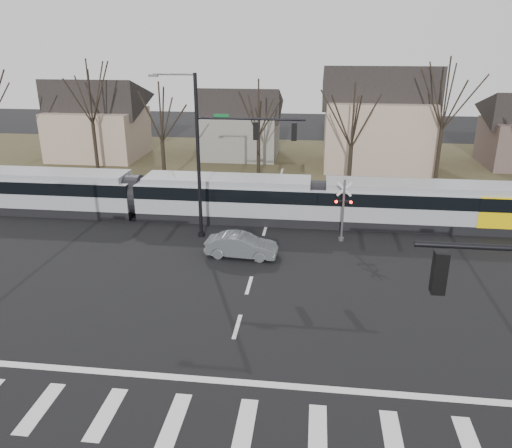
# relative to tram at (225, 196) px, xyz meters

# --- Properties ---
(ground) EXTENTS (140.00, 140.00, 0.00)m
(ground) POSITION_rel_tram_xyz_m (3.06, -16.00, -1.66)
(ground) COLOR black
(grass_verge) EXTENTS (140.00, 28.00, 0.01)m
(grass_verge) POSITION_rel_tram_xyz_m (3.06, 16.00, -1.66)
(grass_verge) COLOR #38331E
(grass_verge) RESTS_ON ground
(crosswalk) EXTENTS (27.00, 2.60, 0.01)m
(crosswalk) POSITION_rel_tram_xyz_m (3.06, -20.00, -1.66)
(crosswalk) COLOR silver
(crosswalk) RESTS_ON ground
(stop_line) EXTENTS (28.00, 0.35, 0.01)m
(stop_line) POSITION_rel_tram_xyz_m (3.06, -17.80, -1.66)
(stop_line) COLOR silver
(stop_line) RESTS_ON ground
(lane_dashes) EXTENTS (0.18, 30.00, 0.01)m
(lane_dashes) POSITION_rel_tram_xyz_m (3.06, -0.00, -1.66)
(lane_dashes) COLOR silver
(lane_dashes) RESTS_ON ground
(rail_pair) EXTENTS (90.00, 1.52, 0.06)m
(rail_pair) POSITION_rel_tram_xyz_m (3.06, -0.20, -1.63)
(rail_pair) COLOR #59595E
(rail_pair) RESTS_ON ground
(tram) EXTENTS (40.29, 2.99, 3.05)m
(tram) POSITION_rel_tram_xyz_m (0.00, 0.00, 0.00)
(tram) COLOR gray
(tram) RESTS_ON ground
(sedan) EXTENTS (2.03, 4.40, 1.38)m
(sedan) POSITION_rel_tram_xyz_m (2.13, -6.39, -0.97)
(sedan) COLOR #53585B
(sedan) RESTS_ON ground
(signal_pole_far) EXTENTS (9.28, 0.44, 10.20)m
(signal_pole_far) POSITION_rel_tram_xyz_m (0.65, -3.50, 4.04)
(signal_pole_far) COLOR black
(signal_pole_far) RESTS_ON ground
(rail_crossing_signal) EXTENTS (1.08, 0.36, 4.00)m
(rail_crossing_signal) POSITION_rel_tram_xyz_m (8.06, -3.21, 0.22)
(rail_crossing_signal) COLOR #59595B
(rail_crossing_signal) RESTS_ON ground
(tree_row) EXTENTS (59.20, 7.20, 10.00)m
(tree_row) POSITION_rel_tram_xyz_m (5.06, 10.00, 3.34)
(tree_row) COLOR black
(tree_row) RESTS_ON ground
(house_a) EXTENTS (9.72, 8.64, 8.60)m
(house_a) POSITION_rel_tram_xyz_m (-16.94, 18.00, 2.80)
(house_a) COLOR gray
(house_a) RESTS_ON ground
(house_b) EXTENTS (8.64, 7.56, 7.65)m
(house_b) POSITION_rel_tram_xyz_m (-1.94, 20.00, 2.31)
(house_b) COLOR slate
(house_b) RESTS_ON ground
(house_c) EXTENTS (10.80, 8.64, 10.10)m
(house_c) POSITION_rel_tram_xyz_m (12.06, 17.00, 3.57)
(house_c) COLOR gray
(house_c) RESTS_ON ground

